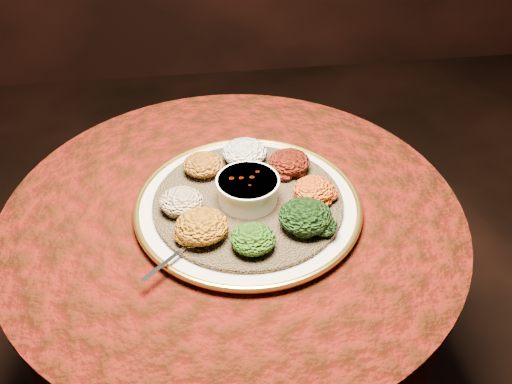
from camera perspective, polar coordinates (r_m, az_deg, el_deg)
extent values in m
cylinder|color=black|center=(1.48, -1.95, -13.44)|extent=(0.12, 0.12, 0.68)
cylinder|color=black|center=(1.21, -2.32, -3.14)|extent=(0.80, 0.80, 0.04)
cylinder|color=#440B05|center=(1.31, -2.16, -7.79)|extent=(0.93, 0.93, 0.34)
cylinder|color=#440B05|center=(1.19, -2.36, -2.18)|extent=(0.96, 0.96, 0.01)
cylinder|color=beige|center=(1.18, -0.80, -1.51)|extent=(0.55, 0.55, 0.02)
torus|color=gold|center=(1.17, -0.80, -1.26)|extent=(0.47, 0.47, 0.01)
cylinder|color=brown|center=(1.17, -0.81, -1.00)|extent=(0.40, 0.40, 0.01)
cylinder|color=white|center=(1.15, -0.82, 0.20)|extent=(0.12, 0.12, 0.05)
cylinder|color=white|center=(1.13, -0.83, 1.13)|extent=(0.13, 0.13, 0.01)
cylinder|color=#621A04|center=(1.14, -0.83, 0.82)|extent=(0.10, 0.10, 0.01)
ellipsoid|color=silver|center=(1.08, -6.48, -5.02)|extent=(0.04, 0.03, 0.01)
cube|color=silver|center=(1.05, -9.17, -7.11)|extent=(0.08, 0.08, 0.00)
ellipsoid|color=white|center=(1.26, -1.13, 4.00)|extent=(0.10, 0.09, 0.05)
ellipsoid|color=black|center=(1.24, 3.35, 3.02)|extent=(0.09, 0.09, 0.04)
ellipsoid|color=orange|center=(1.17, 5.82, 0.24)|extent=(0.09, 0.08, 0.04)
ellipsoid|color=black|center=(1.10, 4.94, -2.44)|extent=(0.10, 0.10, 0.05)
ellipsoid|color=#9C320A|center=(1.05, -0.31, -4.72)|extent=(0.09, 0.08, 0.04)
ellipsoid|color=#B5660F|center=(1.08, -5.44, -3.42)|extent=(0.10, 0.10, 0.05)
ellipsoid|color=maroon|center=(1.14, -7.48, -0.92)|extent=(0.09, 0.08, 0.04)
ellipsoid|color=#985112|center=(1.23, -5.32, 2.75)|extent=(0.09, 0.08, 0.04)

